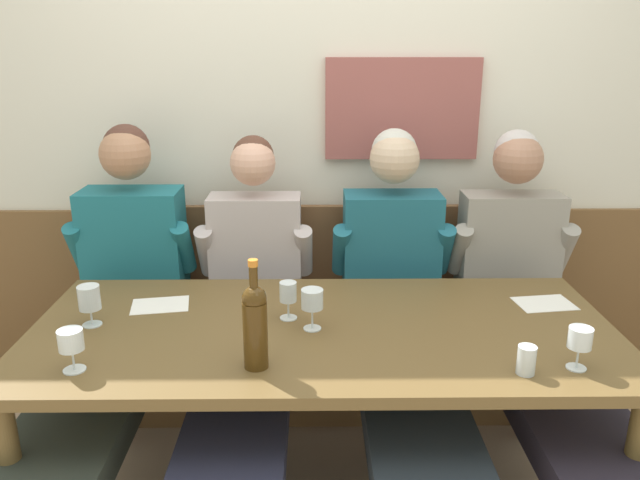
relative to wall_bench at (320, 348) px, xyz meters
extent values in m
cube|color=silver|center=(0.00, 0.26, 1.12)|extent=(6.80, 0.08, 2.80)
cube|color=#97514C|center=(0.38, 0.20, 1.11)|extent=(0.70, 0.04, 0.45)
cube|color=brown|center=(0.00, 0.21, 0.17)|extent=(6.80, 0.03, 0.91)
cube|color=brown|center=(0.00, -0.02, -0.06)|extent=(2.33, 0.42, 0.44)
cube|color=brown|center=(0.00, -0.02, 0.18)|extent=(2.28, 0.39, 0.05)
cube|color=brown|center=(0.00, 0.17, 0.43)|extent=(2.33, 0.04, 0.45)
cube|color=brown|center=(0.00, -0.71, 0.43)|extent=(2.03, 0.91, 0.04)
cylinder|color=brown|center=(-0.95, -0.32, 0.07)|extent=(0.07, 0.07, 0.69)
cylinder|color=brown|center=(0.95, -0.32, 0.07)|extent=(0.07, 0.07, 0.69)
cube|color=#30372F|center=(-0.84, -0.64, 0.15)|extent=(0.37, 1.15, 0.11)
cube|color=#1D6976|center=(-0.84, -0.02, 0.50)|extent=(0.44, 0.23, 0.57)
sphere|color=#AF7959|center=(-0.84, -0.03, 0.94)|extent=(0.22, 0.22, 0.22)
sphere|color=brown|center=(-0.84, 0.00, 0.97)|extent=(0.20, 0.20, 0.20)
cylinder|color=#1D6976|center=(-1.07, -0.06, 0.53)|extent=(0.08, 0.20, 0.27)
cylinder|color=#1D6976|center=(-0.61, -0.06, 0.53)|extent=(0.08, 0.20, 0.27)
cube|color=#282A40|center=(-0.29, -0.63, 0.15)|extent=(0.34, 1.16, 0.11)
cube|color=#BCADAC|center=(-0.29, -0.02, 0.48)|extent=(0.41, 0.19, 0.54)
sphere|color=#E1A68A|center=(-0.29, -0.03, 0.90)|extent=(0.20, 0.20, 0.20)
sphere|color=brown|center=(-0.29, 0.00, 0.93)|extent=(0.18, 0.18, 0.18)
cylinder|color=#BCADAC|center=(-0.51, -0.05, 0.51)|extent=(0.08, 0.20, 0.27)
cylinder|color=#BCADAC|center=(-0.08, -0.05, 0.51)|extent=(0.08, 0.20, 0.27)
cube|color=#262E36|center=(0.32, -0.64, 0.15)|extent=(0.36, 1.15, 0.11)
cube|color=#1F6073|center=(0.32, -0.02, 0.49)|extent=(0.43, 0.22, 0.55)
sphere|color=beige|center=(0.32, -0.03, 0.92)|extent=(0.22, 0.22, 0.22)
sphere|color=beige|center=(0.32, 0.00, 0.95)|extent=(0.20, 0.20, 0.20)
cylinder|color=#1F6073|center=(0.09, -0.06, 0.52)|extent=(0.08, 0.20, 0.27)
cylinder|color=#1F6073|center=(0.55, -0.06, 0.52)|extent=(0.08, 0.20, 0.27)
cube|color=#292431|center=(0.85, -0.63, 0.15)|extent=(0.37, 1.16, 0.11)
cube|color=gray|center=(0.85, -0.02, 0.48)|extent=(0.44, 0.18, 0.55)
sphere|color=#AE795F|center=(0.85, -0.03, 0.92)|extent=(0.21, 0.21, 0.21)
sphere|color=beige|center=(0.85, 0.00, 0.94)|extent=(0.20, 0.20, 0.20)
cylinder|color=gray|center=(0.62, -0.05, 0.51)|extent=(0.08, 0.20, 0.27)
cylinder|color=gray|center=(1.08, -0.05, 0.51)|extent=(0.08, 0.20, 0.27)
cylinder|color=#442C0F|center=(-0.21, -0.98, 0.56)|extent=(0.07, 0.07, 0.21)
sphere|color=#442C0F|center=(-0.21, -0.98, 0.68)|extent=(0.07, 0.07, 0.07)
cylinder|color=#442C0F|center=(-0.21, -0.98, 0.73)|extent=(0.03, 0.03, 0.09)
cylinder|color=orange|center=(-0.21, -0.98, 0.79)|extent=(0.03, 0.03, 0.02)
cylinder|color=silver|center=(0.77, -1.00, 0.45)|extent=(0.06, 0.06, 0.00)
cylinder|color=silver|center=(0.77, -1.00, 0.49)|extent=(0.01, 0.01, 0.07)
cylinder|color=silver|center=(0.77, -1.00, 0.56)|extent=(0.07, 0.07, 0.06)
cylinder|color=silver|center=(-0.12, -0.64, 0.45)|extent=(0.06, 0.06, 0.00)
cylinder|color=silver|center=(-0.12, -0.64, 0.49)|extent=(0.01, 0.01, 0.06)
cylinder|color=silver|center=(-0.12, -0.64, 0.56)|extent=(0.06, 0.06, 0.07)
cylinder|color=#DED584|center=(-0.12, -0.64, 0.53)|extent=(0.05, 0.05, 0.03)
cylinder|color=silver|center=(-0.75, -1.00, 0.45)|extent=(0.07, 0.07, 0.00)
cylinder|color=silver|center=(-0.75, -1.00, 0.49)|extent=(0.01, 0.01, 0.07)
cylinder|color=silver|center=(-0.75, -1.00, 0.55)|extent=(0.08, 0.08, 0.06)
cylinder|color=#EFE280|center=(-0.75, -1.00, 0.53)|extent=(0.07, 0.07, 0.02)
cylinder|color=silver|center=(-0.04, -0.72, 0.45)|extent=(0.06, 0.06, 0.00)
cylinder|color=silver|center=(-0.04, -0.72, 0.49)|extent=(0.01, 0.01, 0.07)
cylinder|color=silver|center=(-0.04, -0.72, 0.56)|extent=(0.08, 0.08, 0.07)
cylinder|color=#F7DA87|center=(-0.04, -0.72, 0.54)|extent=(0.07, 0.07, 0.02)
cylinder|color=silver|center=(-0.81, -0.68, 0.45)|extent=(0.07, 0.07, 0.00)
cylinder|color=silver|center=(-0.81, -0.68, 0.49)|extent=(0.01, 0.01, 0.06)
cylinder|color=silver|center=(-0.81, -0.68, 0.56)|extent=(0.08, 0.08, 0.08)
cylinder|color=#F2CE89|center=(-0.81, -0.68, 0.53)|extent=(0.07, 0.07, 0.03)
cylinder|color=silver|center=(0.60, -1.03, 0.50)|extent=(0.06, 0.06, 0.09)
cube|color=white|center=(0.84, -0.52, 0.45)|extent=(0.23, 0.18, 0.00)
cube|color=white|center=(-0.61, -0.51, 0.45)|extent=(0.23, 0.18, 0.00)
camera|label=1|loc=(-0.03, -2.68, 1.40)|focal=35.06mm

